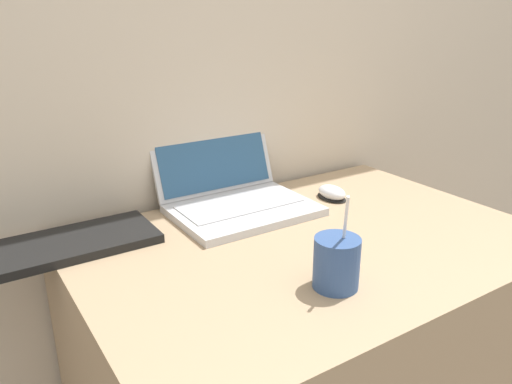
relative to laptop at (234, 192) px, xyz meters
The scene contains 5 objects.
desk 0.48m from the laptop, 79.34° to the right, with size 1.05×0.73×0.72m.
laptop is the anchor object (origin of this frame).
drink_cup 0.46m from the laptop, 95.62° to the right, with size 0.09×0.09×0.20m.
computer_mouse 0.28m from the laptop, 18.55° to the right, with size 0.06×0.10×0.04m.
external_keyboard 0.45m from the laptop, behind, with size 0.41×0.18×0.02m.
Camera 1 is at (-0.67, -0.44, 1.21)m, focal length 35.00 mm.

